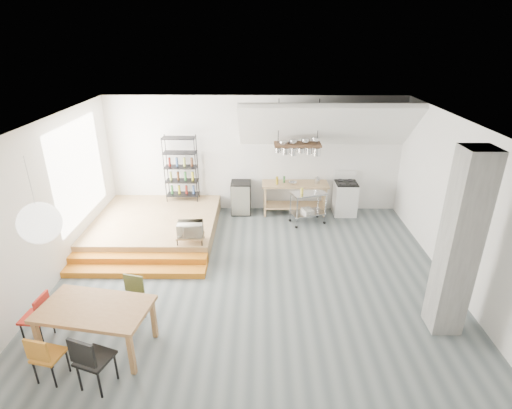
{
  "coord_description": "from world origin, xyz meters",
  "views": [
    {
      "loc": [
        0.13,
        -7.07,
        4.72
      ],
      "look_at": [
        0.05,
        0.8,
        1.29
      ],
      "focal_mm": 28.0,
      "sensor_mm": 36.0,
      "label": 1
    }
  ],
  "objects_px": {
    "rolling_cart": "(308,203)",
    "stove": "(345,198)",
    "mini_fridge": "(241,198)",
    "dining_table": "(95,312)"
  },
  "relations": [
    {
      "from": "rolling_cart",
      "to": "stove",
      "type": "bearing_deg",
      "value": 9.8
    },
    {
      "from": "mini_fridge",
      "to": "stove",
      "type": "bearing_deg",
      "value": -0.87
    },
    {
      "from": "mini_fridge",
      "to": "rolling_cart",
      "type": "bearing_deg",
      "value": -19.74
    },
    {
      "from": "dining_table",
      "to": "rolling_cart",
      "type": "distance_m",
      "value": 6.02
    },
    {
      "from": "dining_table",
      "to": "rolling_cart",
      "type": "xyz_separation_m",
      "value": [
        3.83,
        4.64,
        -0.15
      ]
    },
    {
      "from": "stove",
      "to": "mini_fridge",
      "type": "height_order",
      "value": "stove"
    },
    {
      "from": "rolling_cart",
      "to": "mini_fridge",
      "type": "distance_m",
      "value": 1.91
    },
    {
      "from": "dining_table",
      "to": "mini_fridge",
      "type": "xyz_separation_m",
      "value": [
        2.04,
        5.28,
        -0.26
      ]
    },
    {
      "from": "dining_table",
      "to": "mini_fridge",
      "type": "height_order",
      "value": "mini_fridge"
    },
    {
      "from": "dining_table",
      "to": "rolling_cart",
      "type": "bearing_deg",
      "value": 60.08
    }
  ]
}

